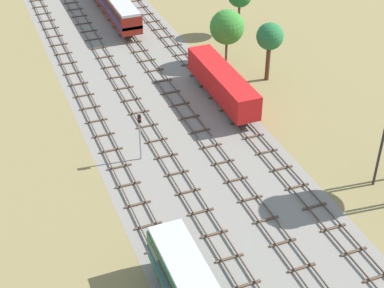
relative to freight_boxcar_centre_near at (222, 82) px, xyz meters
The scene contains 11 objects.
ground_plane 8.81m from the freight_boxcar_centre_near, 148.19° to the left, with size 480.00×480.00×0.00m, color olive.
ballast_bed 8.81m from the freight_boxcar_centre_near, 148.19° to the left, with size 18.38×176.00×0.01m, color gray.
track_far_left 15.56m from the freight_boxcar_centre_near, 159.20° to the left, with size 2.40×126.00×0.29m.
track_left 11.28m from the freight_boxcar_centre_near, 150.33° to the left, with size 2.40×126.00×0.29m.
track_centre_left 7.63m from the freight_boxcar_centre_near, 131.29° to the left, with size 2.40×126.00×0.29m.
track_centre 5.93m from the freight_boxcar_centre_near, 90.07° to the left, with size 2.40×126.00×0.29m.
freight_boxcar_centre_near is the anchor object (origin of this frame).
diesel_railcar_centre_left_mid 29.19m from the freight_boxcar_centre_near, 99.46° to the left, with size 2.96×20.50×3.80m.
signal_post_nearest 14.16m from the freight_boxcar_centre_near, 147.99° to the right, with size 0.28×0.47×5.23m.
lineside_tree_1 8.34m from the freight_boxcar_centre_near, 21.30° to the left, with size 3.21×3.21×7.26m.
lineside_tree_2 10.19m from the freight_boxcar_centre_near, 62.90° to the left, with size 4.32×4.32×7.02m.
Camera 1 is at (-17.47, -1.45, 33.70)m, focal length 55.04 mm.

